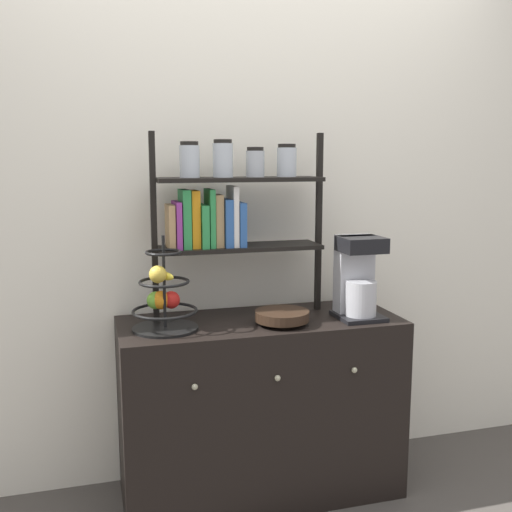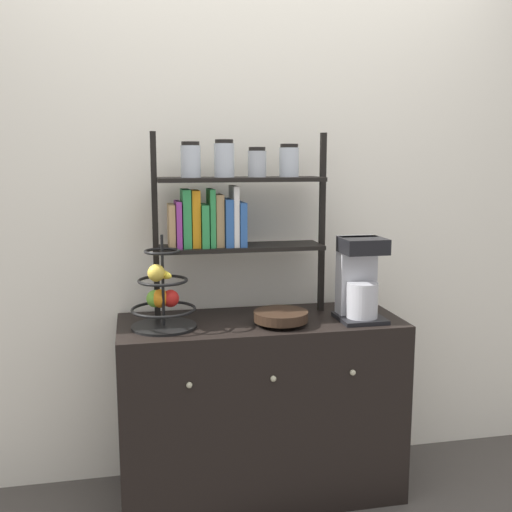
# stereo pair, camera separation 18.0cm
# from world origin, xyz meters

# --- Properties ---
(wall_back) EXTENTS (7.00, 0.05, 2.60)m
(wall_back) POSITION_xyz_m (0.00, 0.52, 1.30)
(wall_back) COLOR silver
(wall_back) RESTS_ON ground_plane
(sideboard) EXTENTS (1.20, 0.49, 0.79)m
(sideboard) POSITION_xyz_m (0.00, 0.24, 0.40)
(sideboard) COLOR black
(sideboard) RESTS_ON ground_plane
(coffee_maker) EXTENTS (0.19, 0.20, 0.36)m
(coffee_maker) POSITION_xyz_m (0.42, 0.16, 0.97)
(coffee_maker) COLOR black
(coffee_maker) RESTS_ON sideboard
(fruit_stand) EXTENTS (0.27, 0.27, 0.38)m
(fruit_stand) POSITION_xyz_m (-0.42, 0.21, 0.92)
(fruit_stand) COLOR black
(fruit_stand) RESTS_ON sideboard
(wooden_bowl) EXTENTS (0.23, 0.23, 0.06)m
(wooden_bowl) POSITION_xyz_m (0.07, 0.14, 0.83)
(wooden_bowl) COLOR black
(wooden_bowl) RESTS_ON sideboard
(shelf_hutch) EXTENTS (0.76, 0.20, 0.79)m
(shelf_hutch) POSITION_xyz_m (-0.14, 0.34, 1.27)
(shelf_hutch) COLOR black
(shelf_hutch) RESTS_ON sideboard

